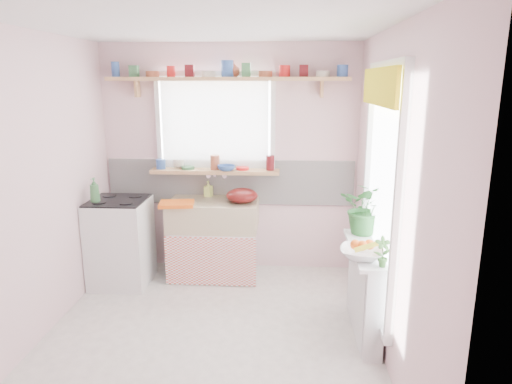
{
  "coord_description": "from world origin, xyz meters",
  "views": [
    {
      "loc": [
        0.61,
        -3.37,
        2.11
      ],
      "look_at": [
        0.36,
        0.55,
        1.14
      ],
      "focal_mm": 32.0,
      "sensor_mm": 36.0,
      "label": 1
    }
  ],
  "objects": [
    {
      "name": "soap_bottle_sink",
      "position": [
        -0.23,
        1.5,
        0.94
      ],
      "size": [
        0.1,
        0.1,
        0.17
      ],
      "primitive_type": "imported",
      "rotation": [
        0.0,
        0.0,
        -0.24
      ],
      "color": "#D0E666",
      "rests_on": "sink_unit"
    },
    {
      "name": "colander",
      "position": [
        0.16,
        1.27,
        0.93
      ],
      "size": [
        0.36,
        0.36,
        0.15
      ],
      "primitive_type": "ellipsoid",
      "rotation": [
        0.0,
        0.0,
        0.09
      ],
      "color": "#560F0E",
      "rests_on": "sink_unit"
    },
    {
      "name": "sill_crockery",
      "position": [
        -0.15,
        1.48,
        1.22
      ],
      "size": [
        1.35,
        0.11,
        0.12
      ],
      "color": "#3359A5",
      "rests_on": "windowsill"
    },
    {
      "name": "cooker",
      "position": [
        -1.1,
        1.05,
        0.46
      ],
      "size": [
        0.58,
        0.58,
        0.93
      ],
      "color": "white",
      "rests_on": "ground"
    },
    {
      "name": "jade_plant",
      "position": [
        1.33,
        0.55,
        1.01
      ],
      "size": [
        0.54,
        0.51,
        0.48
      ],
      "primitive_type": "imported",
      "rotation": [
        0.0,
        0.0,
        -0.42
      ],
      "color": "#255C26",
      "rests_on": "radiator_ledge"
    },
    {
      "name": "shelf_crockery",
      "position": [
        -0.02,
        1.47,
        2.19
      ],
      "size": [
        2.47,
        0.11,
        0.12
      ],
      "color": "#3359A5",
      "rests_on": "pine_shelf"
    },
    {
      "name": "herb_pot",
      "position": [
        1.33,
        -0.2,
        0.89
      ],
      "size": [
        0.13,
        0.1,
        0.23
      ],
      "primitive_type": "imported",
      "rotation": [
        0.0,
        0.0,
        0.13
      ],
      "color": "#396D2B",
      "rests_on": "radiator_ledge"
    },
    {
      "name": "sill_bowl",
      "position": [
        -0.02,
        1.42,
        1.19
      ],
      "size": [
        0.24,
        0.24,
        0.06
      ],
      "primitive_type": "imported",
      "rotation": [
        0.0,
        0.0,
        -0.35
      ],
      "color": "#3762B2",
      "rests_on": "windowsill"
    },
    {
      "name": "fruit",
      "position": [
        1.22,
        -0.03,
        0.88
      ],
      "size": [
        0.2,
        0.14,
        0.1
      ],
      "color": "#FF6015",
      "rests_on": "fruit_bowl"
    },
    {
      "name": "sill_cup",
      "position": [
        -0.56,
        1.54,
        1.21
      ],
      "size": [
        0.13,
        0.13,
        0.1
      ],
      "primitive_type": "imported",
      "rotation": [
        0.0,
        0.0,
        -0.06
      ],
      "color": "beige",
      "rests_on": "windowsill"
    },
    {
      "name": "fruit_bowl",
      "position": [
        1.21,
        -0.04,
        0.82
      ],
      "size": [
        0.39,
        0.39,
        0.08
      ],
      "primitive_type": "imported",
      "rotation": [
        0.0,
        0.0,
        -0.18
      ],
      "color": "white",
      "rests_on": "radiator_ledge"
    },
    {
      "name": "dish_tray",
      "position": [
        -0.5,
        1.1,
        0.87
      ],
      "size": [
        0.38,
        0.31,
        0.03
      ],
      "primitive_type": "cube",
      "rotation": [
        0.0,
        0.0,
        0.13
      ],
      "color": "orange",
      "rests_on": "sink_unit"
    },
    {
      "name": "pine_shelf",
      "position": [
        0.0,
        1.47,
        2.12
      ],
      "size": [
        2.52,
        0.24,
        0.04
      ],
      "primitive_type": "cube",
      "color": "tan",
      "rests_on": "room"
    },
    {
      "name": "radiator_ledge",
      "position": [
        1.3,
        0.2,
        0.4
      ],
      "size": [
        0.22,
        0.95,
        0.78
      ],
      "color": "white",
      "rests_on": "ground"
    },
    {
      "name": "windowsill",
      "position": [
        -0.15,
        1.48,
        1.14
      ],
      "size": [
        1.4,
        0.22,
        0.04
      ],
      "primitive_type": "cube",
      "color": "tan",
      "rests_on": "room"
    },
    {
      "name": "cooker_bottle",
      "position": [
        -1.28,
        0.92,
        1.04
      ],
      "size": [
        0.11,
        0.11,
        0.25
      ],
      "primitive_type": "imported",
      "rotation": [
        0.0,
        0.0,
        -0.14
      ],
      "color": "#38713E",
      "rests_on": "cooker"
    },
    {
      "name": "shelf_vase",
      "position": [
        0.05,
        1.53,
        2.22
      ],
      "size": [
        0.2,
        0.2,
        0.17
      ],
      "primitive_type": "imported",
      "rotation": [
        0.0,
        0.0,
        -0.28
      ],
      "color": "brown",
      "rests_on": "pine_shelf"
    },
    {
      "name": "sink_unit",
      "position": [
        -0.15,
        1.29,
        0.43
      ],
      "size": [
        0.95,
        0.65,
        1.11
      ],
      "color": "white",
      "rests_on": "ground"
    },
    {
      "name": "room",
      "position": [
        0.66,
        0.86,
        1.37
      ],
      "size": [
        3.2,
        3.2,
        3.2
      ],
      "color": "white",
      "rests_on": "ground"
    }
  ]
}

